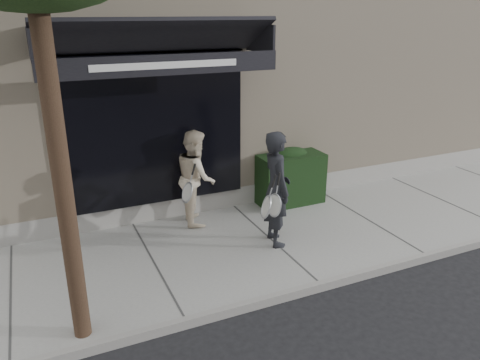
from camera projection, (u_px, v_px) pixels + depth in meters
name	position (u px, v px, depth m)	size (l,w,h in m)	color
ground	(269.00, 244.00, 8.00)	(80.00, 80.00, 0.00)	black
sidewalk	(269.00, 241.00, 7.98)	(20.00, 3.00, 0.12)	gray
curb	(320.00, 286.00, 6.65)	(20.00, 0.10, 0.14)	gray
building_facade	(176.00, 55.00, 11.30)	(14.30, 8.04, 5.64)	beige
hedge	(289.00, 176.00, 9.27)	(1.30, 0.70, 1.14)	black
pedestrian_front	(276.00, 189.00, 7.48)	(0.76, 0.92, 1.90)	black
pedestrian_back	(196.00, 177.00, 8.31)	(0.79, 0.94, 1.70)	beige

